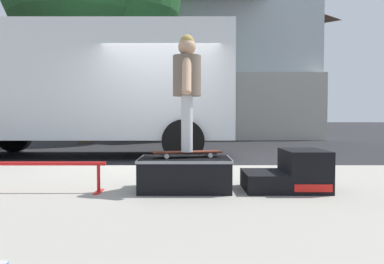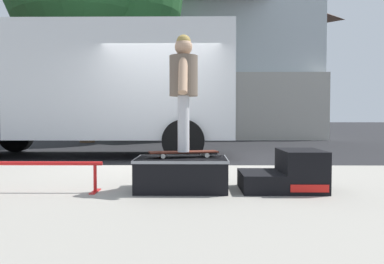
{
  "view_description": "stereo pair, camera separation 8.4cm",
  "coord_description": "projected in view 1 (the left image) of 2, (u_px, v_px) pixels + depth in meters",
  "views": [
    {
      "loc": [
        0.65,
        -6.85,
        0.93
      ],
      "look_at": [
        0.67,
        -1.44,
        0.73
      ],
      "focal_mm": 34.92,
      "sensor_mm": 36.0,
      "label": 1
    },
    {
      "loc": [
        0.73,
        -6.85,
        0.93
      ],
      "look_at": [
        0.67,
        -1.44,
        0.73
      ],
      "focal_mm": 34.92,
      "sensor_mm": 36.0,
      "label": 2
    }
  ],
  "objects": [
    {
      "name": "ground_plane",
      "position": [
        155.0,
        168.0,
        6.88
      ],
      "size": [
        140.0,
        140.0,
        0.0
      ],
      "primitive_type": "plane",
      "color": "black"
    },
    {
      "name": "sidewalk_slab",
      "position": [
        128.0,
        202.0,
        3.88
      ],
      "size": [
        50.0,
        5.0,
        0.12
      ],
      "primitive_type": "cube",
      "color": "gray",
      "rests_on": "ground"
    },
    {
      "name": "skate_box",
      "position": [
        183.0,
        173.0,
        4.2
      ],
      "size": [
        1.02,
        0.68,
        0.36
      ],
      "color": "black",
      "rests_on": "sidewalk_slab"
    },
    {
      "name": "kicker_ramp",
      "position": [
        290.0,
        173.0,
        4.2
      ],
      "size": [
        0.9,
        0.66,
        0.45
      ],
      "color": "black",
      "rests_on": "sidewalk_slab"
    },
    {
      "name": "grind_rail",
      "position": [
        33.0,
        169.0,
        4.06
      ],
      "size": [
        1.53,
        0.28,
        0.34
      ],
      "color": "red",
      "rests_on": "sidewalk_slab"
    },
    {
      "name": "skateboard",
      "position": [
        185.0,
        152.0,
        4.24
      ],
      "size": [
        0.8,
        0.37,
        0.07
      ],
      "color": "#4C1E14",
      "rests_on": "skate_box"
    },
    {
      "name": "skater_kid",
      "position": [
        185.0,
        83.0,
        4.21
      ],
      "size": [
        0.32,
        0.68,
        1.32
      ],
      "color": "silver",
      "rests_on": "skateboard"
    },
    {
      "name": "box_truck",
      "position": [
        85.0,
        86.0,
        9.0
      ],
      "size": [
        6.91,
        2.63,
        3.05
      ],
      "color": "white",
      "rests_on": "ground"
    },
    {
      "name": "house_behind",
      "position": [
        211.0,
        54.0,
        19.33
      ],
      "size": [
        9.54,
        8.23,
        8.4
      ],
      "color": "silver",
      "rests_on": "ground"
    }
  ]
}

